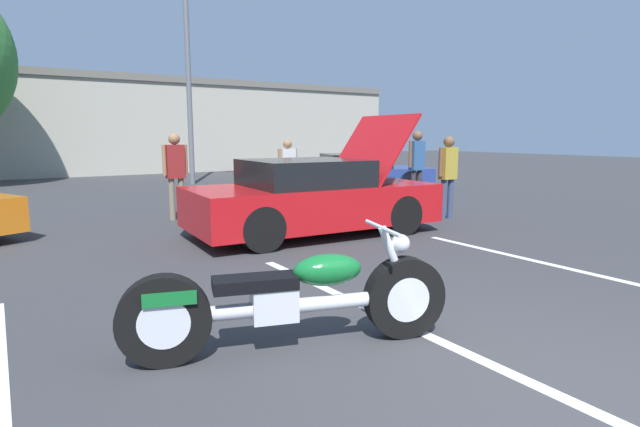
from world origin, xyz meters
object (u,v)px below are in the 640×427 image
at_px(motorcycle, 292,300).
at_px(show_car_hood_open, 313,198).
at_px(parked_car_right_row, 359,174).
at_px(spectator_midground, 417,161).
at_px(light_pole, 190,56).
at_px(spectator_by_show_car, 288,167).
at_px(spectator_far_lot, 448,170).
at_px(spectator_near_motorcycle, 175,168).

height_order(motorcycle, show_car_hood_open, show_car_hood_open).
bearing_deg(parked_car_right_row, spectator_midground, -81.44).
height_order(light_pole, parked_car_right_row, light_pole).
xyz_separation_m(parked_car_right_row, spectator_by_show_car, (-3.39, -1.58, 0.39)).
distance_m(light_pole, parked_car_right_row, 7.38).
bearing_deg(spectator_far_lot, spectator_midground, 65.99).
bearing_deg(spectator_near_motorcycle, parked_car_right_row, 17.53).
distance_m(parked_car_right_row, spectator_midground, 3.33).
xyz_separation_m(show_car_hood_open, spectator_midground, (3.98, 1.58, 0.46)).
bearing_deg(spectator_near_motorcycle, light_pole, 68.43).
relative_size(spectator_near_motorcycle, spectator_midground, 0.96).
xyz_separation_m(motorcycle, spectator_far_lot, (5.95, 3.87, 0.60)).
bearing_deg(show_car_hood_open, parked_car_right_row, 49.07).
distance_m(motorcycle, spectator_midground, 8.76).
bearing_deg(spectator_midground, motorcycle, -140.28).
bearing_deg(spectator_far_lot, motorcycle, -146.99).
bearing_deg(parked_car_right_row, light_pole, 143.20).
relative_size(light_pole, spectator_far_lot, 4.74).
bearing_deg(spectator_near_motorcycle, spectator_midground, -12.65).
distance_m(parked_car_right_row, spectator_near_motorcycle, 6.56).
distance_m(show_car_hood_open, spectator_by_show_car, 3.48).
relative_size(show_car_hood_open, spectator_by_show_car, 2.70).
xyz_separation_m(light_pole, spectator_by_show_car, (-0.02, -6.88, -3.49)).
bearing_deg(show_car_hood_open, light_pole, 85.96).
relative_size(parked_car_right_row, spectator_near_motorcycle, 2.54).
bearing_deg(spectator_by_show_car, spectator_far_lot, -60.10).
bearing_deg(spectator_far_lot, parked_car_right_row, 73.47).
bearing_deg(parked_car_right_row, spectator_by_show_car, -134.20).
distance_m(light_pole, spectator_midground, 9.53).
bearing_deg(light_pole, spectator_by_show_car, -90.20).
bearing_deg(motorcycle, spectator_near_motorcycle, 97.17).
bearing_deg(spectator_by_show_car, spectator_near_motorcycle, -172.14).
distance_m(parked_car_right_row, spectator_far_lot, 5.16).
height_order(show_car_hood_open, spectator_near_motorcycle, show_car_hood_open).
bearing_deg(light_pole, spectator_near_motorcycle, -111.57).
relative_size(parked_car_right_row, spectator_far_lot, 2.63).
relative_size(show_car_hood_open, spectator_midground, 2.38).
bearing_deg(parked_car_right_row, spectator_near_motorcycle, -141.64).
height_order(light_pole, motorcycle, light_pole).
xyz_separation_m(light_pole, spectator_far_lot, (1.90, -10.23, -3.43)).
distance_m(spectator_near_motorcycle, spectator_by_show_car, 2.88).
relative_size(spectator_near_motorcycle, spectator_by_show_car, 1.09).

